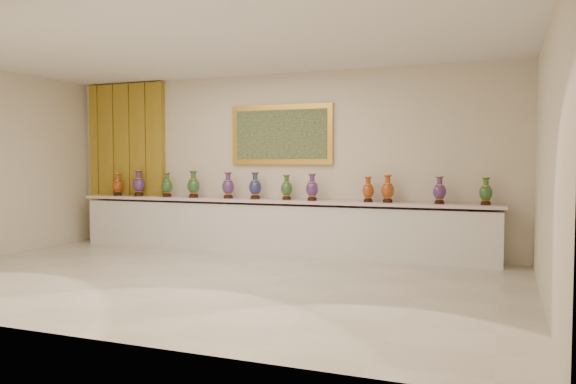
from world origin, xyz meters
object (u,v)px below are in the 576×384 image
Objects in this scene: counter at (272,227)px; vase_2 at (167,186)px; vase_0 at (118,186)px; vase_1 at (139,184)px.

vase_2 is at bearing -179.51° from counter.
counter is 16.68× the size of vase_2.
vase_2 reaches higher than vase_0.
vase_0 is at bearing -179.47° from counter.
vase_1 is 1.09× the size of vase_2.
vase_0 reaches higher than counter.
vase_2 reaches higher than counter.
vase_2 is (1.06, 0.01, 0.01)m from vase_0.
vase_0 is (-3.10, -0.03, 0.65)m from counter.
vase_1 is 0.61m from vase_2.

